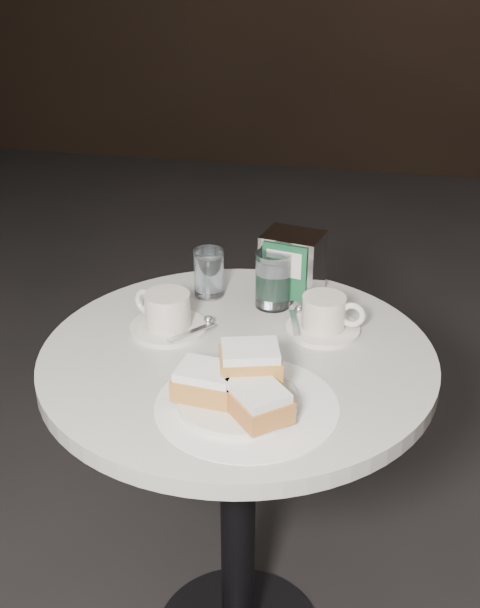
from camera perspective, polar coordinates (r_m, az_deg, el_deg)
name	(u,v)px	position (r m, az deg, el deg)	size (l,w,h in m)	color
cafe_table	(238,442)	(1.46, -0.17, -10.29)	(0.70, 0.70, 0.74)	black
sugar_spill	(247,405)	(1.21, 0.52, -7.59)	(0.29, 0.29, 0.00)	white
beignet_plate	(238,388)	(1.19, -0.15, -6.29)	(0.25, 0.25, 0.09)	silver
coffee_cup_left	(167,314)	(1.41, -5.46, -0.77)	(0.19, 0.19, 0.07)	silver
coffee_cup_right	(324,317)	(1.40, 6.32, -0.95)	(0.15, 0.14, 0.07)	white
water_glass_left	(209,274)	(1.52, -2.34, 2.29)	(0.08, 0.08, 0.10)	white
water_glass_right	(273,280)	(1.48, 2.50, 1.78)	(0.08, 0.08, 0.11)	white
napkin_dispenser	(292,265)	(1.52, 3.92, 2.91)	(0.13, 0.11, 0.13)	silver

